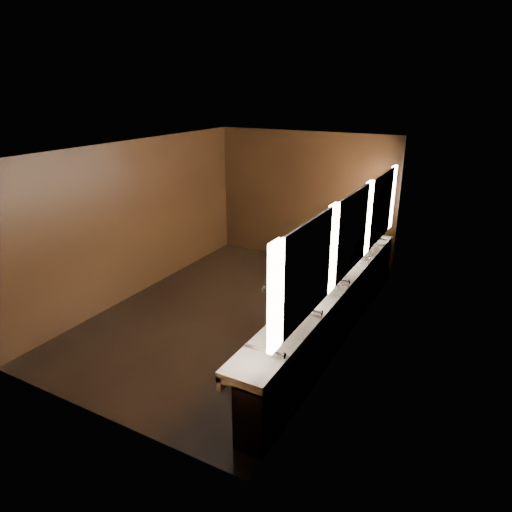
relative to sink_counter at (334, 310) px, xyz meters
The scene contains 10 objects.
floor 1.86m from the sink_counter, behind, with size 6.00×6.00×0.00m, color black.
ceiling 2.92m from the sink_counter, behind, with size 4.00×6.00×0.02m, color #2D2D2B.
wall_back 3.61m from the sink_counter, 120.87° to the left, with size 4.00×0.02×2.80m, color black.
wall_front 3.61m from the sink_counter, 120.87° to the right, with size 4.00×0.02×2.80m, color black.
wall_left 3.90m from the sink_counter, behind, with size 0.02×6.00×2.80m, color black.
wall_right 0.93m from the sink_counter, ahead, with size 0.02×6.00×2.80m, color black.
sink_counter is the anchor object (origin of this frame).
mirror_band 1.27m from the sink_counter, ahead, with size 0.06×5.03×1.15m.
person 0.96m from the sink_counter, 142.74° to the right, with size 0.58×0.38×1.60m, color #8EC6D4.
trash_bin 0.49m from the sink_counter, 118.87° to the right, with size 0.38×0.38×0.59m, color black.
Camera 1 is at (3.71, -5.98, 3.67)m, focal length 32.00 mm.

